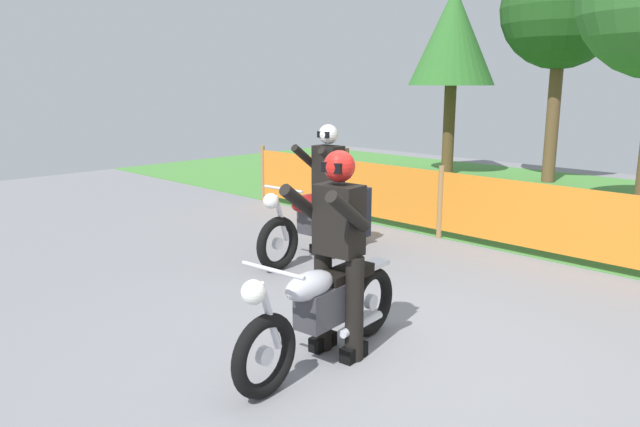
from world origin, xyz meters
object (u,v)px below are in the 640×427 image
object	(u,v)px
rider_lead	(329,182)
motorcycle_lead	(317,221)
motorcycle_trailing	(323,309)
rider_trailing	(339,243)

from	to	relation	value
rider_lead	motorcycle_lead	bearing A→B (deg)	0.51
motorcycle_lead	motorcycle_trailing	xyz separation A→B (m)	(2.11, -2.04, -0.03)
motorcycle_trailing	rider_trailing	xyz separation A→B (m)	(-0.03, 0.21, 0.50)
motorcycle_lead	rider_lead	size ratio (longest dim) A/B	1.24
rider_lead	motorcycle_trailing	bearing A→B (deg)	39.40
rider_trailing	motorcycle_trailing	bearing A→B (deg)	0.51
motorcycle_trailing	rider_trailing	world-z (taller)	rider_trailing
motorcycle_lead	motorcycle_trailing	world-z (taller)	motorcycle_lead
motorcycle_trailing	motorcycle_lead	bearing A→B (deg)	-140.33
motorcycle_lead	rider_trailing	size ratio (longest dim) A/B	1.24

